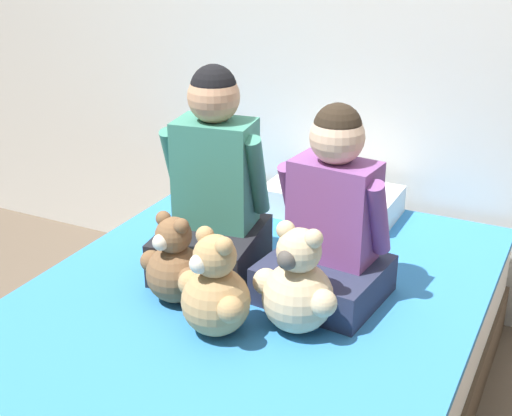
{
  "coord_description": "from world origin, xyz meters",
  "views": [
    {
      "loc": [
        0.89,
        -1.62,
        1.59
      ],
      "look_at": [
        0.0,
        0.17,
        0.74
      ],
      "focal_mm": 50.0,
      "sensor_mm": 36.0,
      "label": 1
    }
  ],
  "objects_px": {
    "teddy_bear_held_by_right_child": "(298,287)",
    "teddy_bear_between_children": "(215,291)",
    "teddy_bear_held_by_left_child": "(174,265)",
    "bed": "(232,377)",
    "child_on_right": "(330,222)",
    "child_on_left": "(213,191)",
    "pillow_at_headboard": "(332,200)"
  },
  "relations": [
    {
      "from": "teddy_bear_held_by_right_child",
      "to": "teddy_bear_between_children",
      "type": "relative_size",
      "value": 1.04
    },
    {
      "from": "teddy_bear_held_by_left_child",
      "to": "teddy_bear_between_children",
      "type": "relative_size",
      "value": 0.91
    },
    {
      "from": "bed",
      "to": "child_on_right",
      "type": "distance_m",
      "value": 0.58
    },
    {
      "from": "teddy_bear_held_by_right_child",
      "to": "teddy_bear_between_children",
      "type": "bearing_deg",
      "value": -138.05
    },
    {
      "from": "child_on_left",
      "to": "teddy_bear_held_by_right_child",
      "type": "bearing_deg",
      "value": -38.94
    },
    {
      "from": "child_on_left",
      "to": "child_on_right",
      "type": "xyz_separation_m",
      "value": [
        0.41,
        -0.0,
        -0.03
      ]
    },
    {
      "from": "bed",
      "to": "teddy_bear_between_children",
      "type": "xyz_separation_m",
      "value": [
        0.01,
        -0.11,
        0.36
      ]
    },
    {
      "from": "teddy_bear_held_by_right_child",
      "to": "teddy_bear_between_children",
      "type": "xyz_separation_m",
      "value": [
        -0.2,
        -0.12,
        -0.01
      ]
    },
    {
      "from": "teddy_bear_held_by_right_child",
      "to": "pillow_at_headboard",
      "type": "bearing_deg",
      "value": 115.74
    },
    {
      "from": "child_on_left",
      "to": "child_on_right",
      "type": "bearing_deg",
      "value": -8.69
    },
    {
      "from": "teddy_bear_between_children",
      "to": "teddy_bear_held_by_left_child",
      "type": "bearing_deg",
      "value": 177.9
    },
    {
      "from": "pillow_at_headboard",
      "to": "teddy_bear_held_by_left_child",
      "type": "bearing_deg",
      "value": -102.73
    },
    {
      "from": "bed",
      "to": "teddy_bear_held_by_left_child",
      "type": "distance_m",
      "value": 0.4
    },
    {
      "from": "child_on_right",
      "to": "teddy_bear_held_by_left_child",
      "type": "xyz_separation_m",
      "value": [
        -0.41,
        -0.26,
        -0.12
      ]
    },
    {
      "from": "child_on_right",
      "to": "teddy_bear_between_children",
      "type": "bearing_deg",
      "value": -114.26
    },
    {
      "from": "child_on_right",
      "to": "pillow_at_headboard",
      "type": "xyz_separation_m",
      "value": [
        -0.21,
        0.6,
        -0.19
      ]
    },
    {
      "from": "teddy_bear_between_children",
      "to": "child_on_left",
      "type": "bearing_deg",
      "value": 144.2
    },
    {
      "from": "pillow_at_headboard",
      "to": "child_on_right",
      "type": "bearing_deg",
      "value": -70.3
    },
    {
      "from": "child_on_right",
      "to": "teddy_bear_between_children",
      "type": "xyz_separation_m",
      "value": [
        -0.2,
        -0.36,
        -0.11
      ]
    },
    {
      "from": "bed",
      "to": "child_on_right",
      "type": "height_order",
      "value": "child_on_right"
    },
    {
      "from": "teddy_bear_held_by_left_child",
      "to": "teddy_bear_between_children",
      "type": "height_order",
      "value": "teddy_bear_between_children"
    },
    {
      "from": "child_on_right",
      "to": "bed",
      "type": "bearing_deg",
      "value": -124.74
    },
    {
      "from": "bed",
      "to": "child_on_right",
      "type": "bearing_deg",
      "value": 49.57
    },
    {
      "from": "teddy_bear_held_by_right_child",
      "to": "bed",
      "type": "bearing_deg",
      "value": -164.92
    },
    {
      "from": "teddy_bear_between_children",
      "to": "pillow_at_headboard",
      "type": "bearing_deg",
      "value": 114.94
    },
    {
      "from": "child_on_left",
      "to": "teddy_bear_held_by_right_child",
      "type": "relative_size",
      "value": 2.08
    },
    {
      "from": "child_on_left",
      "to": "child_on_right",
      "type": "distance_m",
      "value": 0.41
    },
    {
      "from": "pillow_at_headboard",
      "to": "child_on_left",
      "type": "bearing_deg",
      "value": -108.31
    },
    {
      "from": "bed",
      "to": "pillow_at_headboard",
      "type": "distance_m",
      "value": 0.89
    },
    {
      "from": "teddy_bear_held_by_left_child",
      "to": "pillow_at_headboard",
      "type": "height_order",
      "value": "teddy_bear_held_by_left_child"
    },
    {
      "from": "bed",
      "to": "pillow_at_headboard",
      "type": "bearing_deg",
      "value": 90.0
    },
    {
      "from": "child_on_left",
      "to": "teddy_bear_between_children",
      "type": "height_order",
      "value": "child_on_left"
    }
  ]
}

